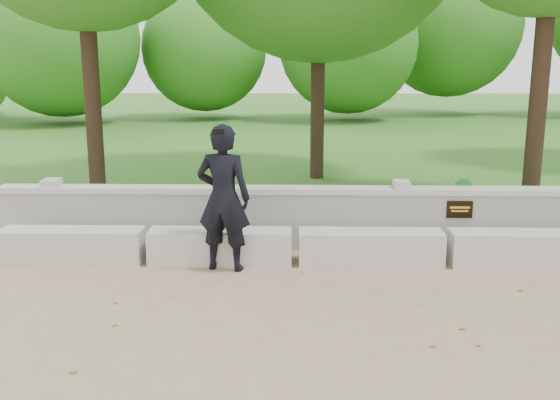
{
  "coord_description": "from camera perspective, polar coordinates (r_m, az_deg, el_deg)",
  "views": [
    {
      "loc": [
        -2.02,
        -6.08,
        2.61
      ],
      "look_at": [
        -2.2,
        1.79,
        0.89
      ],
      "focal_mm": 40.0,
      "sensor_mm": 36.0,
      "label": 1
    }
  ],
  "objects": [
    {
      "name": "shrub_a",
      "position": [
        9.62,
        -0.18,
        -0.21
      ],
      "size": [
        0.34,
        0.33,
        0.54
      ],
      "primitive_type": "imported",
      "rotation": [
        0.0,
        0.0,
        0.69
      ],
      "color": "#2F8C31",
      "rests_on": "lawn"
    },
    {
      "name": "man_main",
      "position": [
        7.95,
        -5.18,
        0.19
      ],
      "size": [
        0.76,
        0.68,
        1.89
      ],
      "color": "black",
      "rests_on": "ground"
    },
    {
      "name": "shrub_b",
      "position": [
        9.94,
        16.24,
        0.0
      ],
      "size": [
        0.39,
        0.43,
        0.65
      ],
      "primitive_type": "imported",
      "rotation": [
        0.0,
        0.0,
        1.9
      ],
      "color": "#2F8C31",
      "rests_on": "lawn"
    },
    {
      "name": "parapet_wall",
      "position": [
        9.17,
        14.01,
        -1.58
      ],
      "size": [
        12.5,
        0.35,
        0.9
      ],
      "color": "#AAA8A1",
      "rests_on": "ground"
    },
    {
      "name": "lawn",
      "position": [
        20.34,
        7.05,
        5.22
      ],
      "size": [
        40.0,
        22.0,
        0.25
      ],
      "primitive_type": "cube",
      "color": "#265F17",
      "rests_on": "ground"
    },
    {
      "name": "concrete_bench",
      "position": [
        8.57,
        14.93,
        -4.26
      ],
      "size": [
        11.9,
        0.45,
        0.45
      ],
      "color": "#B5B3AB",
      "rests_on": "ground"
    },
    {
      "name": "ground",
      "position": [
        6.92,
        18.5,
        -10.51
      ],
      "size": [
        80.0,
        80.0,
        0.0
      ],
      "primitive_type": "plane",
      "color": "#9B855F",
      "rests_on": "ground"
    }
  ]
}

